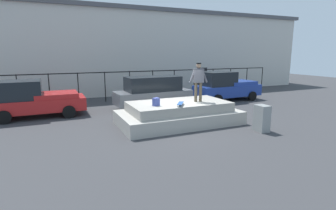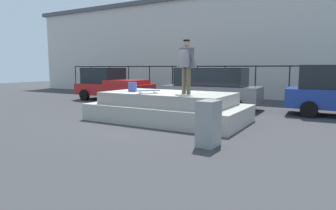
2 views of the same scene
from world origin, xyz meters
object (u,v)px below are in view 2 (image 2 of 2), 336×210
Objects in this scene: car_red_pickup_near at (112,84)px; utility_box at (209,123)px; backpack at (132,87)px; skateboard at (148,91)px; car_grey_hatchback_mid at (211,87)px; skateboarder at (186,63)px.

utility_box is (8.85, -6.71, -0.37)m from car_red_pickup_near.
skateboard is at bearing 132.44° from backpack.
car_grey_hatchback_mid is (1.43, 4.12, -0.20)m from backpack.
skateboarder is 5.20× the size of backpack.
skateboard is (-1.19, -0.53, -0.95)m from skateboarder.
backpack is 0.08× the size of car_grey_hatchback_mid.
backpack reaches higher than skateboard.
car_grey_hatchback_mid is (0.47, 4.53, -0.13)m from skateboard.
car_grey_hatchback_mid reaches higher than skateboard.
backpack is at bearing 152.99° from utility_box.
utility_box is (2.94, -1.76, -0.56)m from skateboard.
skateboarder reaches higher than utility_box.
skateboarder reaches higher than car_grey_hatchback_mid.
skateboarder is 0.39× the size of car_grey_hatchback_mid.
skateboard is 0.17× the size of car_grey_hatchback_mid.
skateboarder is at bearing 129.47° from utility_box.
utility_box is at bearing -37.19° from car_red_pickup_near.
utility_box is (3.91, -2.17, -0.63)m from backpack.
car_red_pickup_near reaches higher than car_grey_hatchback_mid.
utility_box is at bearing 126.12° from backpack.
skateboard is 4.55m from car_grey_hatchback_mid.
skateboarder reaches higher than skateboard.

